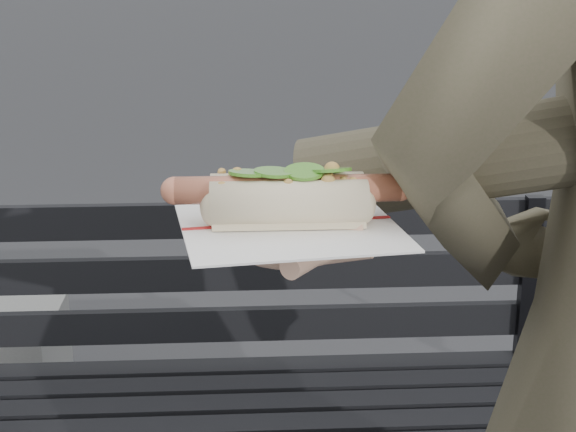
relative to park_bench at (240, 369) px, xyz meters
name	(u,v)px	position (x,y,z in m)	size (l,w,h in m)	color
park_bench	(240,369)	(0.00, 0.00, 0.00)	(1.50, 0.44, 0.88)	black
held_hotdog	(488,162)	(0.24, -0.98, 0.71)	(0.63, 0.30, 0.20)	#42402C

